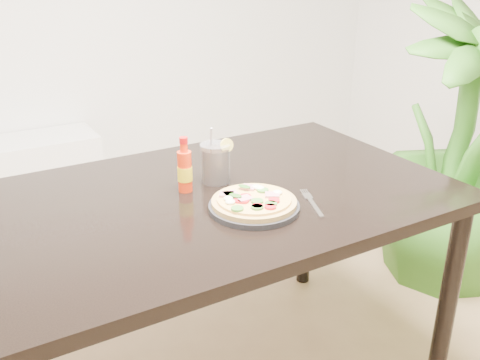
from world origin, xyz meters
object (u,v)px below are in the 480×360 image
hot_sauce_bottle (185,170)px  fork (311,202)px  dining_table (221,216)px  houseplant (458,148)px  pizza (254,201)px  plate (254,207)px  cola_cup (215,164)px

hot_sauce_bottle → fork: size_ratio=0.94×
dining_table → houseplant: (1.26, 0.13, -0.03)m
dining_table → pizza: bearing=-83.0°
plate → houseplant: houseplant is taller
fork → plate: bearing=-174.6°
pizza → fork: size_ratio=1.32×
cola_cup → hot_sauce_bottle: bearing=-169.5°
houseplant → pizza: bearing=-166.9°
pizza → plate: bearing=-20.0°
pizza → houseplant: houseplant is taller
cola_cup → fork: size_ratio=1.01×
fork → hot_sauce_bottle: bearing=157.2°
pizza → hot_sauce_bottle: 0.25m
plate → cola_cup: bearing=89.0°
pizza → cola_cup: size_ratio=1.30×
hot_sauce_bottle → houseplant: 1.36m
dining_table → fork: (0.19, -0.21, 0.09)m
plate → pizza: 0.02m
dining_table → hot_sauce_bottle: size_ratio=8.19×
plate → houseplant: bearing=13.1°
dining_table → fork: bearing=-47.7°
dining_table → fork: fork is taller
dining_table → houseplant: bearing=5.7°
dining_table → fork: 0.29m
pizza → cola_cup: (0.01, 0.24, 0.03)m
hot_sauce_bottle → houseplant: (1.35, 0.07, -0.19)m
pizza → fork: (0.17, -0.05, -0.02)m
houseplant → cola_cup: bearing=-177.8°
hot_sauce_bottle → houseplant: size_ratio=0.14×
plate → cola_cup: (0.00, 0.24, 0.05)m
fork → houseplant: size_ratio=0.14×
dining_table → cola_cup: cola_cup is taller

